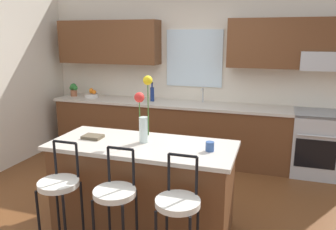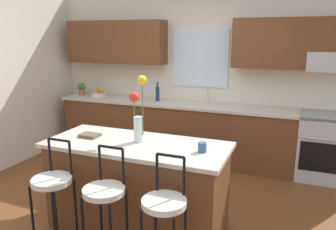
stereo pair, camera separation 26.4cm
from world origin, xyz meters
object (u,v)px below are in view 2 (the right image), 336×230
at_px(bar_stool_near, 53,185).
at_px(cookbook, 90,135).
at_px(flower_vase, 138,111).
at_px(bottle_olive_oil, 158,94).
at_px(oven_range, 320,147).
at_px(potted_plant_small, 82,88).
at_px(bar_stool_middle, 105,196).
at_px(kitchen_island, 137,185).
at_px(mug_ceramic, 202,147).
at_px(bar_stool_far, 164,208).
at_px(fruit_bowl_oranges, 99,94).

height_order(bar_stool_near, cookbook, bar_stool_near).
relative_size(flower_vase, bottle_olive_oil, 2.17).
distance_m(oven_range, potted_plant_small, 3.97).
xyz_separation_m(oven_range, potted_plant_small, (-3.93, 0.02, 0.58)).
xyz_separation_m(cookbook, bottle_olive_oil, (-0.11, 2.06, 0.11)).
distance_m(bar_stool_middle, bottle_olive_oil, 2.78).
bearing_deg(cookbook, oven_range, 40.78).
height_order(kitchen_island, bottle_olive_oil, bottle_olive_oil).
bearing_deg(mug_ceramic, kitchen_island, 179.19).
distance_m(flower_vase, cookbook, 0.63).
relative_size(oven_range, kitchen_island, 0.50).
distance_m(bar_stool_far, flower_vase, 1.04).
bearing_deg(cookbook, fruit_bowl_oranges, 120.72).
relative_size(bottle_olive_oil, potted_plant_small, 1.37).
distance_m(bar_stool_near, potted_plant_small, 3.13).
bearing_deg(fruit_bowl_oranges, bar_stool_middle, -56.36).
height_order(bar_stool_far, potted_plant_small, potted_plant_small).
relative_size(mug_ceramic, potted_plant_small, 0.40).
relative_size(fruit_bowl_oranges, bottle_olive_oil, 0.78).
relative_size(bar_stool_near, bar_stool_far, 1.00).
bearing_deg(oven_range, cookbook, -139.22).
bearing_deg(cookbook, bar_stool_far, -28.99).
distance_m(kitchen_island, bottle_olive_oil, 2.24).
xyz_separation_m(flower_vase, bottle_olive_oil, (-0.66, 2.02, -0.19)).
bearing_deg(bar_stool_middle, bar_stool_far, 0.00).
relative_size(bar_stool_far, mug_ceramic, 11.58).
xyz_separation_m(oven_range, bar_stool_far, (-1.25, -2.64, 0.18)).
bearing_deg(bar_stool_near, oven_range, 48.33).
bearing_deg(fruit_bowl_oranges, bottle_olive_oil, -0.22).
distance_m(fruit_bowl_oranges, potted_plant_small, 0.36).
bearing_deg(cookbook, flower_vase, 4.14).
height_order(flower_vase, cookbook, flower_vase).
xyz_separation_m(mug_ceramic, fruit_bowl_oranges, (-2.46, 2.07, 0.00)).
bearing_deg(flower_vase, bottle_olive_oil, 108.25).
bearing_deg(flower_vase, fruit_bowl_oranges, 131.38).
xyz_separation_m(bar_stool_near, flower_vase, (0.55, 0.65, 0.60)).
bearing_deg(fruit_bowl_oranges, flower_vase, -48.62).
distance_m(bar_stool_near, flower_vase, 1.04).
height_order(cookbook, fruit_bowl_oranges, fruit_bowl_oranges).
height_order(kitchen_island, mug_ceramic, mug_ceramic).
bearing_deg(mug_ceramic, bar_stool_middle, -138.70).
height_order(kitchen_island, bar_stool_middle, bar_stool_middle).
relative_size(bar_stool_far, bottle_olive_oil, 3.37).
relative_size(kitchen_island, bar_stool_near, 1.77).
bearing_deg(bar_stool_far, bottle_olive_oil, 114.44).
bearing_deg(potted_plant_small, bottle_olive_oil, 0.02).
bearing_deg(kitchen_island, cookbook, 179.59).
distance_m(bar_stool_near, fruit_bowl_oranges, 2.96).
xyz_separation_m(oven_range, cookbook, (-2.36, -2.03, 0.48)).
bearing_deg(mug_ceramic, bottle_olive_oil, 122.97).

